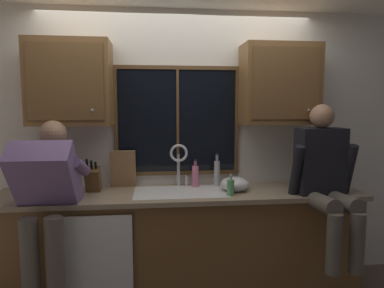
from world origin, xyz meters
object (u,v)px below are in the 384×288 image
object	(u,v)px
person_standing	(47,201)
soap_dispenser	(231,187)
knife_block	(93,180)
bottle_tall_clear	(217,173)
cutting_board	(123,169)
person_sitting_on_counter	(325,174)
mixing_bowl	(235,184)
bottle_green_glass	(195,176)

from	to	relation	value
person_standing	soap_dispenser	bearing A→B (deg)	5.80
soap_dispenser	knife_block	bearing A→B (deg)	167.85
person_standing	bottle_tall_clear	distance (m)	1.46
cutting_board	person_sitting_on_counter	bearing A→B (deg)	-15.97
soap_dispenser	mixing_bowl	bearing A→B (deg)	65.01
person_sitting_on_counter	cutting_board	distance (m)	1.76
mixing_bowl	bottle_green_glass	bearing A→B (deg)	152.05
knife_block	cutting_board	bearing A→B (deg)	26.89
soap_dispenser	bottle_tall_clear	world-z (taller)	bottle_tall_clear
person_standing	soap_dispenser	distance (m)	1.44
person_sitting_on_counter	knife_block	world-z (taller)	person_sitting_on_counter
mixing_bowl	bottle_green_glass	distance (m)	0.38
mixing_bowl	soap_dispenser	size ratio (longest dim) A/B	1.38
mixing_bowl	bottle_tall_clear	world-z (taller)	bottle_tall_clear
person_sitting_on_counter	bottle_green_glass	bearing A→B (deg)	156.61
mixing_bowl	bottle_green_glass	xyz separation A→B (m)	(-0.33, 0.18, 0.05)
knife_block	bottle_tall_clear	size ratio (longest dim) A/B	1.04
person_sitting_on_counter	soap_dispenser	xyz separation A→B (m)	(-0.77, 0.11, -0.11)
person_standing	soap_dispenser	xyz separation A→B (m)	(1.43, 0.15, 0.03)
person_sitting_on_counter	bottle_tall_clear	xyz separation A→B (m)	(-0.83, 0.44, -0.06)
cutting_board	knife_block	bearing A→B (deg)	-153.11
knife_block	soap_dispenser	xyz separation A→B (m)	(1.16, -0.25, -0.04)
person_standing	bottle_green_glass	xyz separation A→B (m)	(1.18, 0.48, 0.07)
soap_dispenser	bottle_tall_clear	distance (m)	0.34
person_sitting_on_counter	person_standing	bearing A→B (deg)	-178.99
bottle_tall_clear	person_sitting_on_counter	bearing A→B (deg)	-27.96
person_sitting_on_counter	mixing_bowl	bearing A→B (deg)	158.90
person_sitting_on_counter	soap_dispenser	bearing A→B (deg)	172.13
mixing_bowl	bottle_green_glass	size ratio (longest dim) A/B	1.00
knife_block	person_standing	bearing A→B (deg)	-124.24
person_standing	cutting_board	xyz separation A→B (m)	(0.52, 0.52, 0.13)
bottle_tall_clear	mixing_bowl	bearing A→B (deg)	-52.48
knife_block	soap_dispenser	size ratio (longest dim) A/B	1.73
person_sitting_on_counter	cutting_board	world-z (taller)	person_sitting_on_counter
soap_dispenser	cutting_board	bearing A→B (deg)	157.65
mixing_bowl	soap_dispenser	xyz separation A→B (m)	(-0.08, -0.16, 0.01)
cutting_board	soap_dispenser	bearing A→B (deg)	-22.35
cutting_board	mixing_bowl	size ratio (longest dim) A/B	1.38
person_standing	bottle_green_glass	size ratio (longest dim) A/B	6.08
person_sitting_on_counter	bottle_green_glass	size ratio (longest dim) A/B	4.94
mixing_bowl	cutting_board	bearing A→B (deg)	167.80
soap_dispenser	person_sitting_on_counter	bearing A→B (deg)	-7.87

